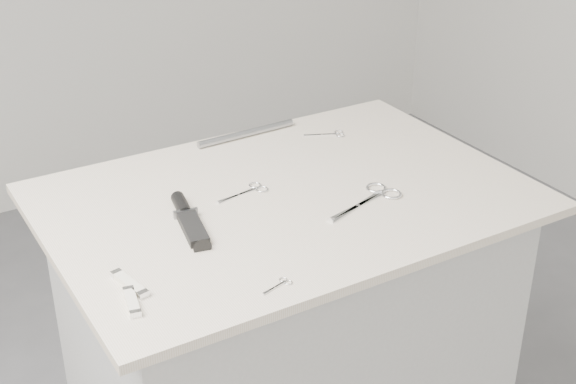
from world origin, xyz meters
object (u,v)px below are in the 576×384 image
large_shears (375,196)px  sheathed_knife (188,218)px  metal_rail (246,133)px  tiny_scissors (280,285)px  embroidery_scissors_a (250,191)px  plinth (287,368)px  embroidery_scissors_b (331,134)px  pocket_knife_b (132,302)px  pocket_knife_a (129,284)px

large_shears → sheathed_knife: size_ratio=0.98×
metal_rail → tiny_scissors: bearing=-113.0°
embroidery_scissors_a → plinth: bearing=-48.8°
embroidery_scissors_b → pocket_knife_b: pocket_knife_b is taller
plinth → sheathed_knife: bearing=179.8°
sheathed_knife → pocket_knife_a: sheathed_knife is taller
pocket_knife_b → embroidery_scissors_b: bearing=-46.5°
plinth → large_shears: 0.51m
plinth → pocket_knife_b: bearing=-153.7°
embroidery_scissors_b → plinth: bearing=-115.9°
pocket_knife_b → metal_rail: metal_rail is taller
pocket_knife_b → embroidery_scissors_a: bearing=-43.0°
plinth → sheathed_knife: 0.53m
embroidery_scissors_a → tiny_scissors: bearing=-119.4°
sheathed_knife → tiny_scissors: bearing=-160.3°
plinth → large_shears: large_shears is taller
metal_rail → large_shears: bearing=-78.9°
sheathed_knife → pocket_knife_a: size_ratio=2.04×
embroidery_scissors_b → tiny_scissors: bearing=-107.3°
embroidery_scissors_b → sheathed_knife: sheathed_knife is taller
pocket_knife_b → metal_rail: bearing=-32.1°
large_shears → tiny_scissors: (-0.34, -0.18, -0.00)m
pocket_knife_b → plinth: bearing=-52.3°
plinth → metal_rail: (0.07, 0.31, 0.48)m
sheathed_knife → metal_rail: (0.30, 0.31, 0.00)m
large_shears → pocket_knife_a: size_ratio=2.00×
embroidery_scissors_b → sheathed_knife: 0.53m
sheathed_knife → embroidery_scissors_a: bearing=-62.3°
tiny_scissors → pocket_knife_b: 0.25m
embroidery_scissors_a → pocket_knife_b: 0.45m
embroidery_scissors_b → large_shears: bearing=-83.9°
pocket_knife_b → metal_rail: (0.49, 0.52, 0.00)m
large_shears → embroidery_scissors_b: large_shears is taller
embroidery_scissors_a → sheathed_knife: 0.17m
sheathed_knife → plinth: bearing=-79.1°
sheathed_knife → metal_rail: 0.43m
embroidery_scissors_b → metal_rail: (-0.18, 0.10, 0.01)m
embroidery_scissors_a → tiny_scissors: size_ratio=1.92×
plinth → pocket_knife_a: (-0.41, -0.16, 0.48)m
embroidery_scissors_a → pocket_knife_b: size_ratio=1.46×
plinth → large_shears: bearing=-35.3°
embroidery_scissors_a → metal_rail: (0.13, 0.26, 0.01)m
tiny_scissors → large_shears: bearing=12.6°
plinth → metal_rail: 0.58m
pocket_knife_b → sheathed_knife: bearing=-31.6°
sheathed_knife → pocket_knife_a: bearing=142.3°
pocket_knife_a → pocket_knife_b: 0.06m
tiny_scissors → sheathed_knife: (-0.04, 0.29, 0.01)m
sheathed_knife → pocket_knife_b: size_ratio=2.41×
large_shears → sheathed_knife: 0.39m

